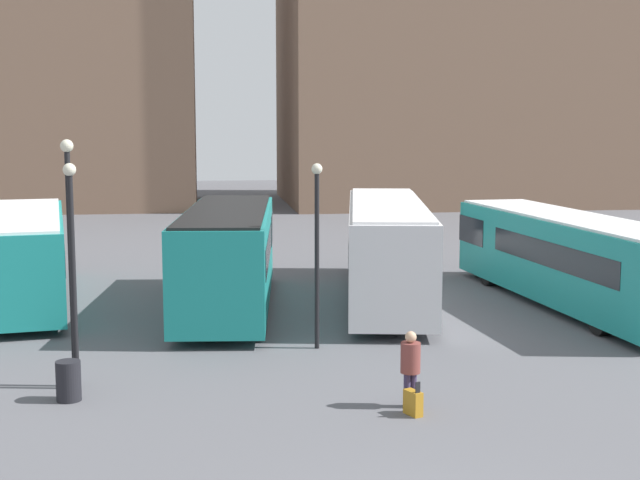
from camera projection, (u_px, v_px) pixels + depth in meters
building_block_left at (32, 50)px, 61.28m from camera, size 22.18×13.17×21.63m
bus_0 at (23, 254)px, 28.81m from camera, size 4.24×11.27×2.93m
bus_1 at (228, 254)px, 27.75m from camera, size 3.60×10.66×3.17m
bus_2 at (387, 246)px, 29.38m from camera, size 4.51×12.57×3.23m
bus_3 at (568, 256)px, 28.35m from camera, size 3.61×12.68×2.89m
traveler at (410, 362)px, 18.16m from camera, size 0.53×0.53×1.59m
suitcase at (413, 403)px, 17.74m from camera, size 0.34×0.47×0.72m
lamp_post_1 at (70, 242)px, 19.30m from camera, size 0.28×0.28×5.44m
lamp_post_2 at (317, 238)px, 22.67m from camera, size 0.28×0.28×4.78m
lamp_post_3 at (73, 255)px, 19.16m from camera, size 0.28×0.28×4.94m
trash_bin at (69, 381)px, 18.64m from camera, size 0.52×0.52×0.85m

